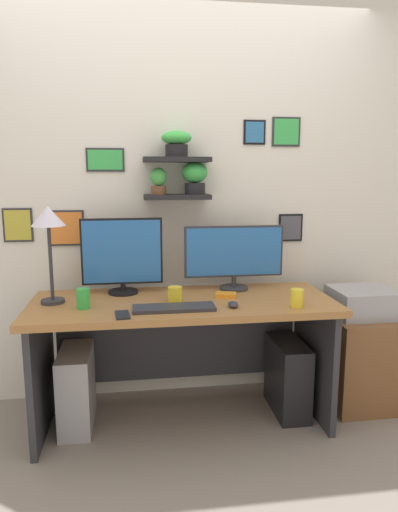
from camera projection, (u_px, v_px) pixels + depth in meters
name	position (u px, v px, depth m)	size (l,w,h in m)	color
ground_plane	(184.00, 420.00, 2.76)	(8.00, 8.00, 0.00)	gray
back_wall_assembly	(175.00, 191.00, 2.94)	(4.40, 0.24, 2.70)	silver
desk	(182.00, 331.00, 2.72)	(1.74, 0.68, 0.75)	#9E6B38
monitor_left	(122.00, 255.00, 2.75)	(0.49, 0.18, 0.46)	black
monitor_right	(234.00, 255.00, 2.85)	(0.62, 0.18, 0.40)	#2D2D33
keyboard	(174.00, 308.00, 2.44)	(0.44, 0.14, 0.02)	#2D2D33
computer_mouse	(233.00, 304.00, 2.49)	(0.06, 0.09, 0.03)	#2D2D33
desk_lamp	(48.00, 225.00, 2.49)	(0.18, 0.18, 0.54)	#2D2D33
cell_phone	(122.00, 315.00, 2.33)	(0.07, 0.14, 0.01)	black
coffee_mug	(175.00, 295.00, 2.57)	(0.08, 0.08, 0.09)	yellow
pen_cup	(297.00, 298.00, 2.48)	(0.07, 0.07, 0.10)	yellow
scissors_tray	(226.00, 295.00, 2.69)	(0.12, 0.08, 0.02)	orange
water_cup	(83.00, 299.00, 2.45)	(0.07, 0.07, 0.11)	green
drawer_cabinet	(359.00, 358.00, 2.95)	(0.44, 0.50, 0.58)	brown
printer	(363.00, 302.00, 2.89)	(0.38, 0.34, 0.17)	#9E9EA3
computer_tower_left	(77.00, 388.00, 2.66)	(0.18, 0.40, 0.46)	#99999E
computer_tower_right	(288.00, 377.00, 2.83)	(0.18, 0.40, 0.45)	black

